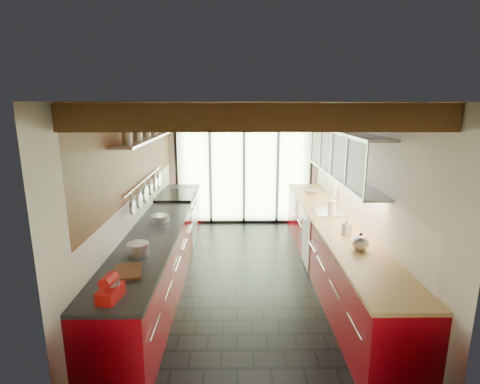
{
  "coord_description": "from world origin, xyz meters",
  "views": [
    {
      "loc": [
        -0.18,
        -5.22,
        2.59
      ],
      "look_at": [
        -0.11,
        0.4,
        1.25
      ],
      "focal_mm": 28.0,
      "sensor_mm": 36.0,
      "label": 1
    }
  ],
  "objects_px": {
    "stand_mixer": "(110,289)",
    "kettle": "(360,242)",
    "paper_towel": "(332,208)",
    "bowl": "(312,191)",
    "soap_bottle": "(347,226)"
  },
  "relations": [
    {
      "from": "stand_mixer",
      "to": "kettle",
      "type": "xyz_separation_m",
      "value": [
        2.54,
        1.09,
        0.0
      ]
    },
    {
      "from": "stand_mixer",
      "to": "paper_towel",
      "type": "height_order",
      "value": "paper_towel"
    },
    {
      "from": "stand_mixer",
      "to": "paper_towel",
      "type": "distance_m",
      "value": 3.52
    },
    {
      "from": "kettle",
      "to": "stand_mixer",
      "type": "bearing_deg",
      "value": -156.73
    },
    {
      "from": "paper_towel",
      "to": "bowl",
      "type": "height_order",
      "value": "paper_towel"
    },
    {
      "from": "stand_mixer",
      "to": "soap_bottle",
      "type": "xyz_separation_m",
      "value": [
        2.54,
        1.64,
        0.01
      ]
    },
    {
      "from": "stand_mixer",
      "to": "paper_towel",
      "type": "relative_size",
      "value": 1.0
    },
    {
      "from": "stand_mixer",
      "to": "bowl",
      "type": "height_order",
      "value": "stand_mixer"
    },
    {
      "from": "paper_towel",
      "to": "bowl",
      "type": "relative_size",
      "value": 1.22
    },
    {
      "from": "soap_bottle",
      "to": "kettle",
      "type": "bearing_deg",
      "value": -90.0
    },
    {
      "from": "bowl",
      "to": "kettle",
      "type": "bearing_deg",
      "value": -90.0
    },
    {
      "from": "soap_bottle",
      "to": "bowl",
      "type": "height_order",
      "value": "soap_bottle"
    },
    {
      "from": "bowl",
      "to": "soap_bottle",
      "type": "bearing_deg",
      "value": -90.0
    },
    {
      "from": "paper_towel",
      "to": "soap_bottle",
      "type": "bearing_deg",
      "value": -90.0
    },
    {
      "from": "kettle",
      "to": "bowl",
      "type": "height_order",
      "value": "kettle"
    }
  ]
}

